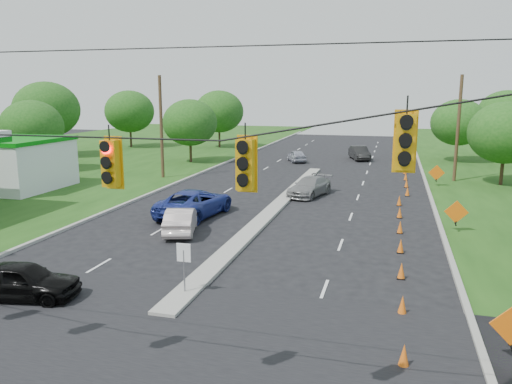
% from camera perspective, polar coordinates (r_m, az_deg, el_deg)
% --- Properties ---
extents(ground, '(160.00, 160.00, 0.00)m').
position_cam_1_polar(ground, '(14.73, -18.03, -20.07)').
color(ground, black).
rests_on(ground, ground).
extents(cross_street, '(160.00, 14.00, 0.02)m').
position_cam_1_polar(cross_street, '(14.73, -18.03, -20.07)').
color(cross_street, black).
rests_on(cross_street, ground).
extents(curb_left, '(0.25, 110.00, 0.16)m').
position_cam_1_polar(curb_left, '(44.57, -7.79, 1.48)').
color(curb_left, gray).
rests_on(curb_left, ground).
extents(curb_right, '(0.25, 110.00, 0.16)m').
position_cam_1_polar(curb_right, '(41.13, 19.06, 0.13)').
color(curb_right, gray).
rests_on(curb_right, ground).
extents(median, '(1.00, 34.00, 0.18)m').
position_cam_1_polar(median, '(33.05, 2.26, -1.88)').
color(median, gray).
rests_on(median, ground).
extents(median_sign, '(0.55, 0.06, 2.05)m').
position_cam_1_polar(median_sign, '(18.90, -8.24, -7.56)').
color(median_sign, gray).
rests_on(median_sign, ground).
extents(signal_span, '(25.60, 0.32, 9.00)m').
position_cam_1_polar(signal_span, '(12.16, -22.23, -1.73)').
color(signal_span, '#422D1C').
rests_on(signal_span, ground).
extents(utility_pole_far_left, '(0.28, 0.28, 9.00)m').
position_cam_1_polar(utility_pole_far_left, '(45.04, -10.77, 7.25)').
color(utility_pole_far_left, '#422D1C').
rests_on(utility_pole_far_left, ground).
extents(utility_pole_far_right, '(0.28, 0.28, 9.00)m').
position_cam_1_polar(utility_pole_far_right, '(45.74, 22.08, 6.69)').
color(utility_pole_far_right, '#422D1C').
rests_on(utility_pole_far_right, ground).
extents(cone_0, '(0.32, 0.32, 0.70)m').
position_cam_1_polar(cone_0, '(15.17, 16.55, -17.49)').
color(cone_0, orange).
rests_on(cone_0, ground).
extents(cone_1, '(0.32, 0.32, 0.70)m').
position_cam_1_polar(cone_1, '(18.32, 16.39, -12.27)').
color(cone_1, orange).
rests_on(cone_1, ground).
extents(cone_2, '(0.32, 0.32, 0.70)m').
position_cam_1_polar(cone_2, '(21.58, 16.28, -8.61)').
color(cone_2, orange).
rests_on(cone_2, ground).
extents(cone_3, '(0.32, 0.32, 0.70)m').
position_cam_1_polar(cone_3, '(24.91, 16.20, -5.92)').
color(cone_3, orange).
rests_on(cone_3, ground).
extents(cone_4, '(0.32, 0.32, 0.70)m').
position_cam_1_polar(cone_4, '(28.28, 16.14, -3.87)').
color(cone_4, orange).
rests_on(cone_4, ground).
extents(cone_5, '(0.32, 0.32, 0.70)m').
position_cam_1_polar(cone_5, '(31.67, 16.10, -2.25)').
color(cone_5, orange).
rests_on(cone_5, ground).
extents(cone_6, '(0.32, 0.32, 0.70)m').
position_cam_1_polar(cone_6, '(35.09, 16.06, -0.95)').
color(cone_6, orange).
rests_on(cone_6, ground).
extents(cone_7, '(0.32, 0.32, 0.70)m').
position_cam_1_polar(cone_7, '(38.54, 16.92, 0.07)').
color(cone_7, orange).
rests_on(cone_7, ground).
extents(cone_8, '(0.32, 0.32, 0.70)m').
position_cam_1_polar(cone_8, '(41.98, 16.82, 0.97)').
color(cone_8, orange).
rests_on(cone_8, ground).
extents(cone_9, '(0.32, 0.32, 0.70)m').
position_cam_1_polar(cone_9, '(45.43, 16.74, 1.73)').
color(cone_9, orange).
rests_on(cone_9, ground).
extents(cone_10, '(0.32, 0.32, 0.70)m').
position_cam_1_polar(cone_10, '(48.89, 16.67, 2.39)').
color(cone_10, orange).
rests_on(cone_10, ground).
extents(work_sign_1, '(1.27, 0.58, 1.37)m').
position_cam_1_polar(work_sign_1, '(29.27, 21.91, -2.24)').
color(work_sign_1, black).
rests_on(work_sign_1, ground).
extents(work_sign_2, '(1.27, 0.58, 1.37)m').
position_cam_1_polar(work_sign_2, '(42.97, 19.94, 2.01)').
color(work_sign_2, black).
rests_on(work_sign_2, ground).
extents(tree_2, '(5.88, 5.88, 6.86)m').
position_cam_1_polar(tree_2, '(52.40, -24.24, 6.83)').
color(tree_2, black).
rests_on(tree_2, ground).
extents(tree_3, '(7.56, 7.56, 8.82)m').
position_cam_1_polar(tree_3, '(63.89, -22.81, 8.69)').
color(tree_3, black).
rests_on(tree_3, ground).
extents(tree_4, '(6.72, 6.72, 7.84)m').
position_cam_1_polar(tree_4, '(71.69, -14.25, 8.91)').
color(tree_4, black).
rests_on(tree_4, ground).
extents(tree_5, '(5.88, 5.88, 6.86)m').
position_cam_1_polar(tree_5, '(54.75, -7.56, 7.87)').
color(tree_5, black).
rests_on(tree_5, ground).
extents(tree_6, '(6.72, 6.72, 7.84)m').
position_cam_1_polar(tree_6, '(69.42, -4.24, 9.16)').
color(tree_6, black).
rests_on(tree_6, ground).
extents(tree_9, '(5.88, 5.88, 6.86)m').
position_cam_1_polar(tree_9, '(45.30, 26.63, 6.08)').
color(tree_9, black).
rests_on(tree_9, ground).
extents(tree_11, '(6.72, 6.72, 7.84)m').
position_cam_1_polar(tree_11, '(66.61, 26.69, 7.91)').
color(tree_11, black).
rests_on(tree_11, ground).
extents(tree_12, '(5.88, 5.88, 6.86)m').
position_cam_1_polar(tree_12, '(58.81, 22.14, 7.37)').
color(tree_12, black).
rests_on(tree_12, ground).
extents(black_sedan, '(4.41, 2.40, 1.42)m').
position_cam_1_polar(black_sedan, '(20.59, -25.17, -9.17)').
color(black_sedan, black).
rests_on(black_sedan, ground).
extents(white_sedan, '(2.64, 4.50, 1.40)m').
position_cam_1_polar(white_sedan, '(27.53, -8.54, -3.19)').
color(white_sedan, beige).
rests_on(white_sedan, ground).
extents(blue_pickup, '(3.61, 6.42, 1.69)m').
position_cam_1_polar(blue_pickup, '(31.04, -6.99, -1.22)').
color(blue_pickup, navy).
rests_on(blue_pickup, ground).
extents(silver_car_far, '(3.16, 5.13, 1.39)m').
position_cam_1_polar(silver_car_far, '(37.07, 6.15, 0.61)').
color(silver_car_far, gray).
rests_on(silver_car_far, ground).
extents(silver_car_oncoming, '(2.97, 4.17, 1.32)m').
position_cam_1_polar(silver_car_oncoming, '(55.31, 4.68, 4.14)').
color(silver_car_oncoming, '#9A9CAB').
rests_on(silver_car_oncoming, ground).
extents(dark_car_receding, '(2.92, 4.92, 1.53)m').
position_cam_1_polar(dark_car_receding, '(58.04, 11.73, 4.38)').
color(dark_car_receding, black).
rests_on(dark_car_receding, ground).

